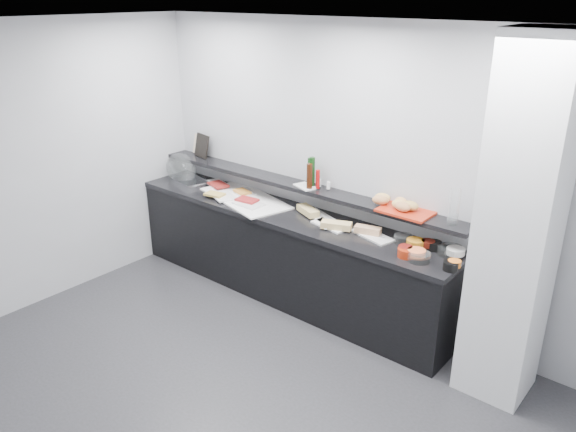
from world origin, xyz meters
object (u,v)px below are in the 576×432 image
Objects in this scene: sandwich_plate_mid at (330,226)px; framed_print at (202,146)px; carafe at (454,207)px; bread_tray at (406,211)px; condiment_tray at (305,187)px; cloche_base at (190,181)px.

framed_print reaches higher than sandwich_plate_mid.
bread_tray is at bearing -179.86° from carafe.
bread_tray is 0.44m from carafe.
condiment_tray reaches higher than sandwich_plate_mid.
carafe is (0.41, 0.00, 0.14)m from bread_tray.
carafe is at bearing 0.51° from bread_tray.
cloche_base is 1.94m from sandwich_plate_mid.
cloche_base is 1.80× the size of condiment_tray.
framed_print is at bearing 109.78° from cloche_base.
cloche_base is 1.16× the size of sandwich_plate_mid.
cloche_base is 1.56m from condiment_tray.
sandwich_plate_mid is at bearing 14.13° from cloche_base.
condiment_tray reaches higher than cloche_base.
sandwich_plate_mid is 1.38× the size of framed_print.
bread_tray is (1.07, 0.03, 0.00)m from condiment_tray.
bread_tray is (0.66, 0.18, 0.25)m from sandwich_plate_mid.
sandwich_plate_mid is 0.50m from condiment_tray.
framed_print is (-0.02, 0.22, 0.36)m from cloche_base.
condiment_tray is (1.53, 0.14, 0.24)m from cloche_base.
cloche_base is 0.42m from framed_print.
sandwich_plate_mid is at bearing -2.37° from condiment_tray.
carafe is (3.01, 0.17, 0.38)m from cloche_base.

